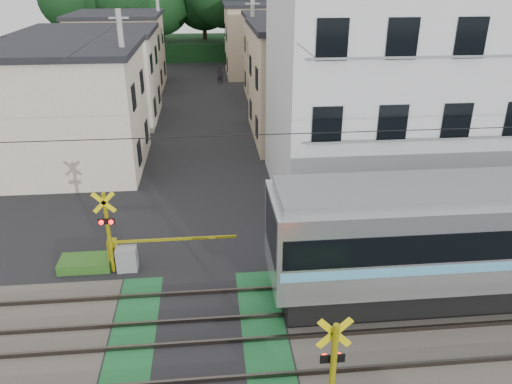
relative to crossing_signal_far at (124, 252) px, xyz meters
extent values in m
plane|color=black|center=(2.59, -3.65, -0.71)|extent=(120.00, 120.00, 0.00)
cube|color=#47423A|center=(2.59, -3.65, -0.71)|extent=(120.00, 6.00, 0.00)
cube|color=black|center=(2.59, -3.65, -0.71)|extent=(5.20, 120.00, 0.00)
cube|color=#145126|center=(0.69, -3.65, -0.70)|extent=(1.30, 6.00, 0.00)
cube|color=#145126|center=(4.49, -3.65, -0.70)|extent=(1.30, 6.00, 0.00)
cube|color=#3F3833|center=(2.59, -5.55, -0.64)|extent=(120.00, 0.08, 0.14)
cube|color=#3F3833|center=(2.59, -4.15, -0.64)|extent=(120.00, 0.08, 0.14)
cube|color=#3F3833|center=(2.59, -3.15, -0.64)|extent=(120.00, 0.08, 0.14)
cube|color=#3F3833|center=(2.59, -1.75, -0.64)|extent=(120.00, 0.08, 0.14)
cube|color=black|center=(7.63, -2.45, -0.40)|extent=(2.50, 2.30, 0.63)
cube|color=black|center=(4.87, -2.45, 1.99)|extent=(0.10, 2.51, 1.63)
cylinder|color=#FEE80D|center=(5.59, -7.25, 0.79)|extent=(0.14, 0.14, 3.00)
cube|color=#FEE80D|center=(5.59, -7.15, 1.99)|extent=(0.77, 0.05, 0.77)
cube|color=#FEE80D|center=(5.59, -7.15, 1.99)|extent=(0.77, 0.05, 0.77)
cube|color=black|center=(5.59, -7.15, 1.29)|extent=(0.55, 0.05, 0.20)
sphere|color=#FF0C07|center=(5.43, -7.09, 1.29)|extent=(0.16, 0.16, 0.16)
sphere|color=#FF0C07|center=(5.75, -7.09, 1.29)|extent=(0.16, 0.16, 0.16)
cylinder|color=#FEE80D|center=(-0.41, -0.05, 0.79)|extent=(0.14, 0.14, 3.00)
cube|color=#FEE80D|center=(-0.41, -0.15, 1.99)|extent=(0.77, 0.05, 0.77)
cube|color=#FEE80D|center=(-0.41, -0.15, 1.99)|extent=(0.77, 0.05, 0.77)
cube|color=black|center=(-0.41, -0.15, 1.29)|extent=(0.55, 0.05, 0.20)
sphere|color=#FF0C07|center=(-0.57, -0.21, 1.29)|extent=(0.16, 0.16, 0.16)
sphere|color=#FF0C07|center=(-0.25, -0.21, 1.29)|extent=(0.16, 0.16, 0.16)
cube|color=gray|center=(0.09, -0.05, -0.26)|extent=(0.70, 0.50, 0.90)
cube|color=#FEE80D|center=(-0.41, 0.20, -0.16)|extent=(0.30, 0.30, 1.10)
cube|color=#FEE80D|center=(1.84, 0.20, 0.29)|extent=(4.20, 0.08, 0.08)
cube|color=silver|center=(11.09, 5.85, 3.79)|extent=(10.00, 8.00, 9.00)
cube|color=black|center=(7.39, 1.82, 0.79)|extent=(1.10, 0.06, 1.40)
cube|color=black|center=(9.84, 1.82, 0.79)|extent=(1.10, 0.06, 1.40)
cube|color=black|center=(12.29, 1.82, 0.79)|extent=(1.10, 0.06, 1.40)
cube|color=black|center=(14.74, 1.82, 0.79)|extent=(1.10, 0.06, 1.40)
cube|color=gray|center=(11.09, 1.60, 0.19)|extent=(9.00, 0.06, 0.08)
cube|color=black|center=(7.39, 1.82, 3.79)|extent=(1.10, 0.06, 1.40)
cube|color=black|center=(9.84, 1.82, 3.79)|extent=(1.10, 0.06, 1.40)
cube|color=black|center=(12.29, 1.82, 3.79)|extent=(1.10, 0.06, 1.40)
cube|color=gray|center=(11.09, 1.60, 3.19)|extent=(9.00, 0.06, 0.08)
cube|color=black|center=(7.39, 1.82, 6.79)|extent=(1.10, 0.06, 1.40)
cube|color=black|center=(9.84, 1.82, 6.79)|extent=(1.10, 0.06, 1.40)
cube|color=black|center=(12.29, 1.82, 6.79)|extent=(1.10, 0.06, 1.40)
cube|color=gray|center=(11.09, 1.60, 6.19)|extent=(9.00, 0.06, 0.08)
cube|color=beige|center=(-3.91, 10.35, 2.29)|extent=(7.00, 7.00, 6.00)
cube|color=black|center=(-3.91, 10.35, 5.44)|extent=(7.35, 7.35, 0.30)
cube|color=black|center=(-0.38, 8.60, 0.59)|extent=(0.06, 1.00, 1.20)
cube|color=black|center=(-0.38, 12.10, 0.59)|extent=(0.06, 1.00, 1.20)
cube|color=black|center=(-0.38, 8.60, 3.39)|extent=(0.06, 1.00, 1.20)
cube|color=black|center=(-0.38, 12.10, 3.39)|extent=(0.06, 1.00, 1.20)
cube|color=#C6AE8C|center=(9.39, 14.35, 2.54)|extent=(7.00, 8.00, 6.50)
cube|color=black|center=(9.39, 14.35, 5.94)|extent=(7.35, 8.40, 0.30)
cube|color=black|center=(5.86, 12.35, 0.59)|extent=(0.06, 1.00, 1.20)
cube|color=black|center=(5.86, 16.35, 0.59)|extent=(0.06, 1.00, 1.20)
cube|color=black|center=(5.86, 12.35, 3.39)|extent=(0.06, 1.00, 1.20)
cube|color=black|center=(5.86, 16.35, 3.39)|extent=(0.06, 1.00, 1.20)
cube|color=beige|center=(-4.41, 19.35, 2.19)|extent=(8.00, 7.00, 5.80)
cube|color=black|center=(-4.41, 19.35, 5.24)|extent=(8.40, 7.35, 0.30)
cube|color=black|center=(-0.38, 17.60, 0.59)|extent=(0.06, 1.00, 1.20)
cube|color=black|center=(-0.38, 21.10, 0.59)|extent=(0.06, 1.00, 1.20)
cube|color=black|center=(-0.38, 17.60, 3.39)|extent=(0.06, 1.00, 1.20)
cube|color=black|center=(-0.38, 21.10, 3.39)|extent=(0.06, 1.00, 1.20)
cube|color=#C6AE8C|center=(9.79, 24.35, 2.39)|extent=(7.00, 7.00, 6.20)
cube|color=black|center=(9.79, 24.35, 5.64)|extent=(7.35, 7.35, 0.30)
cube|color=black|center=(6.26, 22.60, 0.59)|extent=(0.06, 1.00, 1.20)
cube|color=black|center=(6.26, 26.10, 0.59)|extent=(0.06, 1.00, 1.20)
cube|color=black|center=(6.26, 22.60, 3.39)|extent=(0.06, 1.00, 1.20)
cube|color=black|center=(6.26, 26.10, 3.39)|extent=(0.06, 1.00, 1.20)
cube|color=#C6AE8C|center=(-4.21, 29.35, 2.29)|extent=(7.00, 8.00, 6.00)
cube|color=black|center=(-4.21, 29.35, 5.44)|extent=(7.35, 8.40, 0.30)
cube|color=black|center=(-0.68, 27.35, 0.59)|extent=(0.06, 1.00, 1.20)
cube|color=black|center=(-0.68, 31.35, 0.59)|extent=(0.06, 1.00, 1.20)
cube|color=black|center=(-0.68, 27.35, 3.39)|extent=(0.06, 1.00, 1.20)
cube|color=black|center=(-0.68, 31.35, 3.39)|extent=(0.06, 1.00, 1.20)
cube|color=#C6AE8C|center=(9.09, 34.35, 2.49)|extent=(8.00, 7.00, 6.40)
cube|color=black|center=(9.09, 34.35, 5.84)|extent=(8.40, 7.35, 0.30)
cube|color=black|center=(5.06, 32.60, 0.59)|extent=(0.06, 1.00, 1.20)
cube|color=black|center=(5.06, 36.10, 0.59)|extent=(0.06, 1.00, 1.20)
cube|color=black|center=(5.06, 32.60, 3.39)|extent=(0.06, 1.00, 1.20)
cube|color=black|center=(5.06, 36.10, 3.39)|extent=(0.06, 1.00, 1.20)
cube|color=#113515|center=(2.59, 46.35, 0.29)|extent=(40.00, 10.00, 2.00)
cylinder|color=#332114|center=(-11.72, 45.95, 1.81)|extent=(0.50, 0.50, 5.04)
cylinder|color=#332114|center=(-7.92, 46.39, 2.01)|extent=(0.50, 0.50, 5.45)
cylinder|color=#332114|center=(-4.95, 43.80, 1.95)|extent=(0.50, 0.50, 5.32)
cylinder|color=#332114|center=(-1.67, 43.87, 1.55)|extent=(0.50, 0.50, 4.53)
sphere|color=#113515|center=(-1.67, 43.87, 5.18)|extent=(6.34, 6.34, 6.34)
cylinder|color=#332114|center=(3.07, 45.42, 1.77)|extent=(0.50, 0.50, 4.95)
cylinder|color=#332114|center=(5.46, 41.76, 2.26)|extent=(0.50, 0.50, 5.95)
cylinder|color=#332114|center=(10.22, 41.92, 1.84)|extent=(0.50, 0.50, 5.10)
cylinder|color=#332114|center=(12.42, 45.58, 1.48)|extent=(0.50, 0.50, 4.37)
sphere|color=#113515|center=(12.42, 45.58, 4.97)|extent=(6.12, 6.12, 6.12)
cylinder|color=#332114|center=(16.26, 46.06, 1.83)|extent=(0.50, 0.50, 5.08)
cube|color=black|center=(8.59, -2.45, 4.89)|extent=(60.00, 0.02, 0.02)
cylinder|color=#A5A5A0|center=(-0.81, 9.35, 3.29)|extent=(0.26, 0.26, 8.00)
cube|color=#A5A5A0|center=(-0.81, 9.35, 6.89)|extent=(0.90, 0.08, 0.08)
cylinder|color=#A5A5A0|center=(6.19, 18.35, 3.29)|extent=(0.26, 0.26, 8.00)
cube|color=#A5A5A0|center=(6.19, 18.35, 6.89)|extent=(0.90, 0.08, 0.08)
cylinder|color=#A5A5A0|center=(-0.81, 30.35, 3.29)|extent=(0.26, 0.26, 8.00)
cube|color=black|center=(-0.81, 19.85, 6.69)|extent=(0.02, 42.00, 0.02)
cube|color=black|center=(6.19, 19.85, 6.69)|extent=(0.02, 42.00, 0.02)
imported|color=#27222B|center=(4.31, 30.39, 0.09)|extent=(0.60, 0.42, 1.59)
cube|color=#2D5E1E|center=(-1.41, 0.25, -0.53)|extent=(1.80, 1.00, 0.36)
cube|color=#2D5E1E|center=(7.19, -0.45, -0.56)|extent=(1.50, 0.90, 0.30)
camera|label=1|loc=(3.12, -15.30, 9.03)|focal=35.00mm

